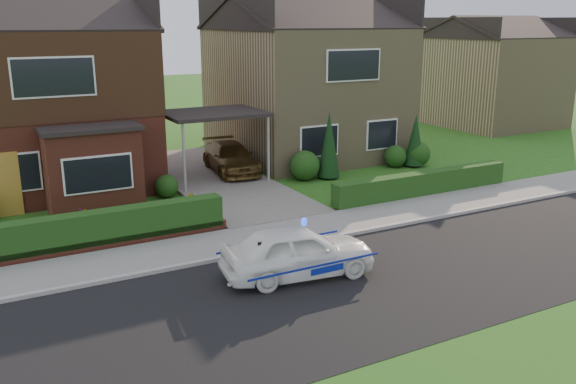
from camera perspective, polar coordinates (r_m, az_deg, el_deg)
ground at (r=15.27m, az=8.76°, el=-8.17°), size 120.00×120.00×0.00m
road at (r=15.27m, az=8.76°, el=-8.17°), size 60.00×6.00×0.02m
kerb at (r=17.59m, az=2.80°, el=-4.52°), size 60.00×0.16×0.12m
sidewalk at (r=18.44m, az=1.11°, el=-3.57°), size 60.00×2.00×0.10m
grass_verge at (r=12.15m, az=23.59°, el=-16.06°), size 60.00×4.00×0.01m
driveway at (r=24.43m, az=-6.86°, el=1.19°), size 3.80×12.00×0.12m
house_left at (r=25.22m, az=-22.15°, el=9.28°), size 7.50×9.53×7.25m
house_right at (r=28.98m, az=1.55°, el=10.80°), size 7.50×8.06×7.25m
carport_link at (r=23.87m, az=-7.02°, el=7.20°), size 3.80×3.00×2.77m
dwarf_wall at (r=17.62m, az=-17.63°, el=-4.82°), size 7.70×0.25×0.36m
hedge_left at (r=17.82m, az=-17.67°, el=-5.21°), size 7.50×0.55×0.90m
hedge_right at (r=22.65m, az=12.42°, el=-0.39°), size 7.50×0.55×0.80m
shrub_left_mid at (r=21.57m, az=-15.13°, el=0.44°), size 1.32×1.32×1.32m
shrub_left_near at (r=22.30m, az=-11.29°, el=0.54°), size 0.84×0.84×0.84m
shrub_right_near at (r=24.24m, az=1.56°, el=2.49°), size 1.20×1.20×1.20m
shrub_right_mid at (r=26.88m, az=10.01°, el=3.31°), size 0.96×0.96×0.96m
shrub_right_far at (r=27.26m, az=12.06°, el=3.51°), size 1.08×1.08×1.08m
conifer_a at (r=24.43m, az=3.85°, el=4.25°), size 0.90×0.90×2.60m
conifer_b at (r=27.03m, az=11.80°, el=4.63°), size 0.90×0.90×2.20m
neighbour_right at (r=39.51m, az=18.45°, el=9.77°), size 6.50×7.00×5.20m
police_car at (r=15.08m, az=0.91°, el=-5.63°), size 3.49×3.97×1.46m
driveway_car at (r=25.28m, az=-5.39°, el=3.23°), size 2.10×4.21×1.17m
potted_plant_b at (r=19.89m, az=-9.31°, el=-1.31°), size 0.53×0.50×0.78m
potted_plant_c at (r=19.22m, az=-18.46°, el=-2.56°), size 0.45×0.45×0.76m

